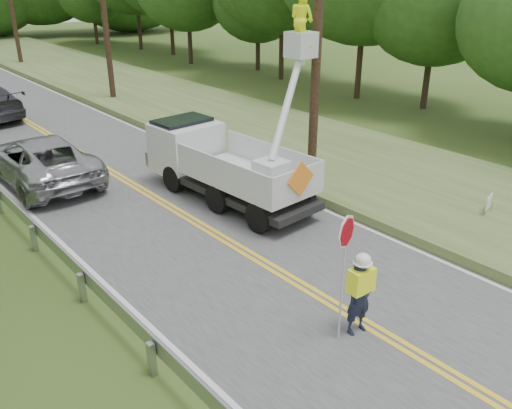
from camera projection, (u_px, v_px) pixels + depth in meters
ground at (478, 392)px, 9.22m from camera, size 140.00×140.00×0.00m
road at (112, 173)px, 19.01m from camera, size 7.20×96.00×0.03m
utility_poles at (177, 5)px, 21.90m from camera, size 1.60×43.30×10.00m
tall_grass_verge at (263, 132)px, 23.11m from camera, size 7.00×96.00×0.30m
flagger at (360, 291)px, 10.34m from camera, size 1.08×0.45×2.67m
bucket_truck at (220, 149)px, 16.88m from camera, size 4.08×6.23×6.12m
suv_silver at (41, 159)px, 17.92m from camera, size 2.67×5.67×1.56m
yard_sign at (489, 203)px, 15.12m from camera, size 0.55×0.18×0.82m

